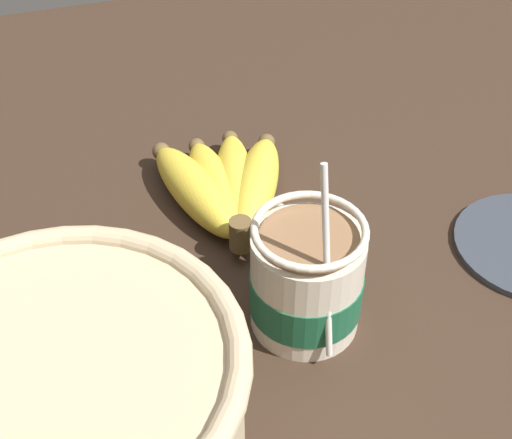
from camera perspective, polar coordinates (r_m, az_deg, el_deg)
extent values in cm
cube|color=#332319|center=(63.65, 3.12, -5.51)|extent=(123.20, 123.20, 3.32)
cylinder|color=beige|center=(55.76, 4.05, -4.97)|extent=(8.74, 8.74, 8.90)
cylinder|color=#195638|center=(56.48, 4.00, -5.67)|extent=(8.94, 8.94, 3.46)
torus|color=beige|center=(58.95, 2.16, -1.12)|extent=(5.65, 0.90, 5.65)
cylinder|color=#846042|center=(52.59, 4.28, -1.52)|extent=(7.54, 7.54, 0.40)
torus|color=beige|center=(52.00, 4.33, -0.80)|extent=(8.74, 8.74, 0.60)
cylinder|color=silver|center=(50.29, 5.69, -3.75)|extent=(4.02, 0.50, 15.54)
ellipsoid|color=silver|center=(57.00, 4.48, -8.08)|extent=(3.00, 2.00, 0.80)
cylinder|color=brown|center=(61.80, -1.25, -1.21)|extent=(2.00, 2.00, 3.00)
ellipsoid|color=gold|center=(68.62, -0.04, 2.78)|extent=(14.69, 10.29, 4.00)
sphere|color=brown|center=(74.38, 0.85, 6.19)|extent=(1.80, 1.80, 1.80)
ellipsoid|color=gold|center=(69.14, -1.68, 2.93)|extent=(15.76, 7.34, 3.68)
sphere|color=brown|center=(75.31, -2.00, 6.51)|extent=(1.66, 1.66, 1.66)
ellipsoid|color=gold|center=(68.58, -3.26, 2.55)|extent=(14.56, 3.94, 3.76)
sphere|color=brown|center=(74.25, -4.76, 5.85)|extent=(1.69, 1.69, 1.69)
ellipsoid|color=gold|center=(68.10, -4.86, 2.33)|extent=(15.47, 7.33, 4.12)
sphere|color=brown|center=(73.58, -7.58, 5.41)|extent=(1.85, 1.85, 1.85)
torus|color=tan|center=(38.60, -16.17, -11.09)|extent=(20.89, 20.89, 1.39)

